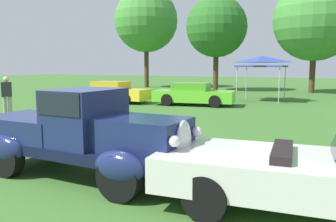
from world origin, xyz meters
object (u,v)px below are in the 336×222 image
(show_car_yellow, at_px, (113,92))
(spectator_near_truck, at_px, (7,95))
(canopy_tent_left_field, at_px, (262,61))
(show_car_lime, at_px, (193,94))
(neighbor_convertible, at_px, (324,176))
(feature_pickup_truck, at_px, (83,132))

(show_car_yellow, height_order, spectator_near_truck, spectator_near_truck)
(canopy_tent_left_field, bearing_deg, spectator_near_truck, -126.17)
(show_car_lime, relative_size, spectator_near_truck, 2.65)
(show_car_yellow, relative_size, show_car_lime, 0.99)
(neighbor_convertible, height_order, show_car_lime, neighbor_convertible)
(feature_pickup_truck, bearing_deg, spectator_near_truck, 148.69)
(show_car_yellow, bearing_deg, feature_pickup_truck, -57.50)
(feature_pickup_truck, height_order, canopy_tent_left_field, canopy_tent_left_field)
(neighbor_convertible, xyz_separation_m, canopy_tent_left_field, (-3.97, 16.16, 1.84))
(show_car_lime, height_order, spectator_near_truck, spectator_near_truck)
(show_car_yellow, relative_size, canopy_tent_left_field, 1.63)
(feature_pickup_truck, height_order, show_car_lime, feature_pickup_truck)
(neighbor_convertible, relative_size, spectator_near_truck, 2.83)
(show_car_lime, xyz_separation_m, spectator_near_truck, (-5.44, -7.39, 0.31))
(canopy_tent_left_field, bearing_deg, show_car_yellow, -149.15)
(spectator_near_truck, xyz_separation_m, canopy_tent_left_field, (8.29, 11.34, 1.51))
(show_car_lime, distance_m, spectator_near_truck, 9.18)
(neighbor_convertible, bearing_deg, show_car_lime, 119.23)
(spectator_near_truck, bearing_deg, show_car_lime, 53.64)
(show_car_yellow, relative_size, spectator_near_truck, 2.62)
(show_car_lime, bearing_deg, canopy_tent_left_field, 54.20)
(show_car_lime, xyz_separation_m, canopy_tent_left_field, (2.86, 3.96, 1.82))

